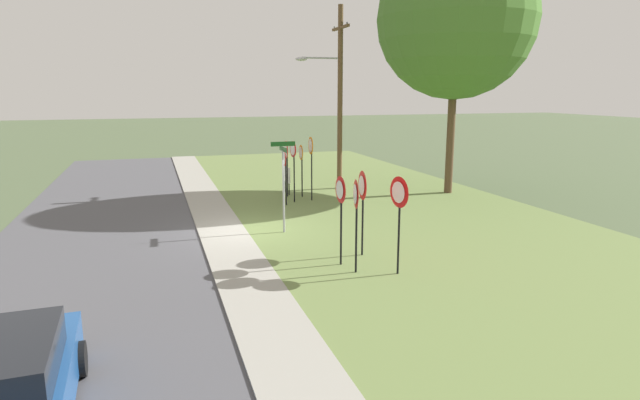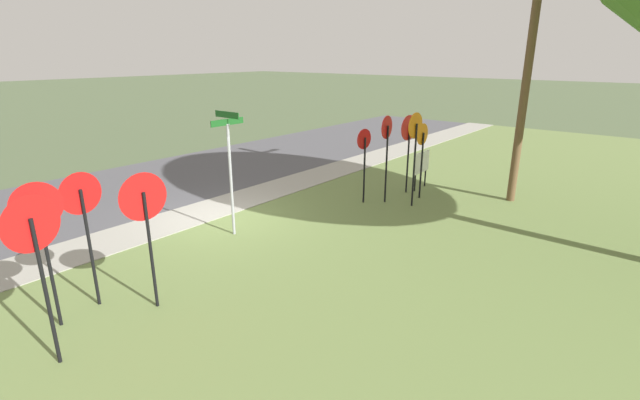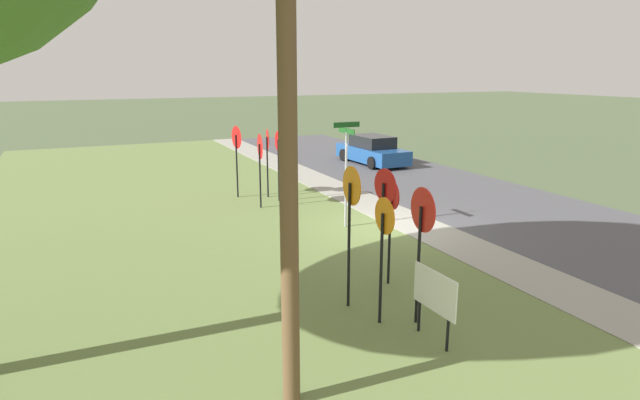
{
  "view_description": "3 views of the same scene",
  "coord_description": "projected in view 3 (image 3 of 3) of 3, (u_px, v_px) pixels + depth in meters",
  "views": [
    {
      "loc": [
        17.5,
        -2.91,
        4.74
      ],
      "look_at": [
        0.48,
        2.49,
        1.05
      ],
      "focal_mm": 29.84,
      "sensor_mm": 36.0,
      "label": 1
    },
    {
      "loc": [
        7.51,
        9.56,
        4.37
      ],
      "look_at": [
        -0.44,
        3.16,
        1.09
      ],
      "focal_mm": 25.53,
      "sensor_mm": 36.0,
      "label": 2
    },
    {
      "loc": [
        -12.71,
        8.08,
        4.5
      ],
      "look_at": [
        -0.75,
        2.61,
        1.28
      ],
      "focal_mm": 29.72,
      "sensor_mm": 36.0,
      "label": 3
    }
  ],
  "objects": [
    {
      "name": "utility_pole",
      "position": [
        299.0,
        56.0,
        6.31
      ],
      "size": [
        2.1,
        2.29,
        8.57
      ],
      "color": "brown",
      "rests_on": "grass_median"
    },
    {
      "name": "yield_sign_near_left",
      "position": [
        268.0,
        146.0,
        18.79
      ],
      "size": [
        0.75,
        0.18,
        2.48
      ],
      "rotation": [
        0.0,
        0.0,
        -0.2
      ],
      "color": "black",
      "rests_on": "grass_median"
    },
    {
      "name": "stop_sign_near_left",
      "position": [
        351.0,
        206.0,
        9.86
      ],
      "size": [
        0.74,
        0.1,
        2.76
      ],
      "rotation": [
        0.0,
        0.0,
        -0.04
      ],
      "color": "black",
      "rests_on": "grass_median"
    },
    {
      "name": "yield_sign_near_right",
      "position": [
        237.0,
        144.0,
        18.75
      ],
      "size": [
        0.8,
        0.16,
        2.57
      ],
      "rotation": [
        0.0,
        0.0,
        0.16
      ],
      "color": "black",
      "rests_on": "grass_median"
    },
    {
      "name": "yield_sign_far_left",
      "position": [
        260.0,
        153.0,
        17.31
      ],
      "size": [
        0.84,
        0.12,
        2.48
      ],
      "rotation": [
        0.0,
        0.0,
        -0.1
      ],
      "color": "black",
      "rests_on": "grass_median"
    },
    {
      "name": "stop_sign_far_right",
      "position": [
        392.0,
        212.0,
        11.05
      ],
      "size": [
        0.6,
        0.12,
        2.25
      ],
      "rotation": [
        0.0,
        0.0,
        -0.12
      ],
      "color": "black",
      "rests_on": "grass_median"
    },
    {
      "name": "yield_sign_far_right",
      "position": [
        279.0,
        149.0,
        18.22
      ],
      "size": [
        0.74,
        0.11,
        2.46
      ],
      "rotation": [
        0.0,
        0.0,
        0.04
      ],
      "color": "black",
      "rests_on": "grass_median"
    },
    {
      "name": "parked_sedan_distant",
      "position": [
        372.0,
        151.0,
        26.16
      ],
      "size": [
        4.44,
        2.02,
        1.39
      ],
      "rotation": [
        0.0,
        0.0,
        0.04
      ],
      "color": "#1E4C8C",
      "rests_on": "road_asphalt"
    },
    {
      "name": "stop_sign_far_left",
      "position": [
        383.0,
        234.0,
        9.25
      ],
      "size": [
        0.66,
        0.1,
        2.34
      ],
      "rotation": [
        0.0,
        0.0,
        -0.03
      ],
      "color": "black",
      "rests_on": "grass_median"
    },
    {
      "name": "grass_median",
      "position": [
        183.0,
        256.0,
        13.14
      ],
      "size": [
        44.0,
        12.0,
        0.04
      ],
      "primitive_type": "cube",
      "color": "olive",
      "rests_on": "ground_plane"
    },
    {
      "name": "street_name_post",
      "position": [
        346.0,
        166.0,
        15.14
      ],
      "size": [
        0.96,
        0.82,
        3.06
      ],
      "rotation": [
        0.0,
        0.0,
        -0.01
      ],
      "color": "#9EA0A8",
      "rests_on": "grass_median"
    },
    {
      "name": "sidewalk_strip",
      "position": [
        413.0,
        224.0,
        15.88
      ],
      "size": [
        44.0,
        1.6,
        0.06
      ],
      "primitive_type": "cube",
      "color": "#99968C",
      "rests_on": "ground_plane"
    },
    {
      "name": "notice_board",
      "position": [
        434.0,
        295.0,
        8.8
      ],
      "size": [
        1.1,
        0.07,
        1.25
      ],
      "rotation": [
        0.0,
        0.0,
        0.02
      ],
      "color": "black",
      "rests_on": "grass_median"
    },
    {
      "name": "stop_sign_far_center",
      "position": [
        422.0,
        225.0,
        9.24
      ],
      "size": [
        0.8,
        0.12,
        2.51
      ],
      "rotation": [
        0.0,
        0.0,
        -0.08
      ],
      "color": "black",
      "rests_on": "grass_median"
    },
    {
      "name": "road_asphalt",
      "position": [
        514.0,
        210.0,
        17.5
      ],
      "size": [
        44.0,
        6.4,
        0.01
      ],
      "primitive_type": "cube",
      "color": "#4C4C51",
      "rests_on": "ground_plane"
    },
    {
      "name": "ground_plane",
      "position": [
        390.0,
        228.0,
        15.57
      ],
      "size": [
        160.0,
        160.0,
        0.0
      ],
      "primitive_type": "plane",
      "color": "#4C5B3D"
    },
    {
      "name": "stop_sign_near_right",
      "position": [
        384.0,
        205.0,
        10.38
      ],
      "size": [
        0.68,
        0.11,
        2.62
      ],
      "rotation": [
        0.0,
        0.0,
        0.1
      ],
      "color": "black",
      "rests_on": "grass_median"
    }
  ]
}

